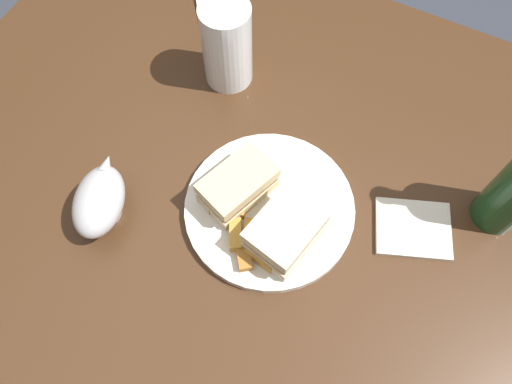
{
  "coord_description": "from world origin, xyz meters",
  "views": [
    {
      "loc": [
        -0.17,
        0.29,
        1.48
      ],
      "look_at": [
        -0.03,
        0.01,
        0.8
      ],
      "focal_mm": 35.32,
      "sensor_mm": 36.0,
      "label": 1
    }
  ],
  "objects_px": {
    "plate": "(269,209)",
    "pint_glass": "(227,49)",
    "gravy_boat": "(99,201)",
    "napkin": "(413,229)",
    "sandwich_half_right": "(285,232)",
    "sandwich_half_left": "(236,185)",
    "fork": "(202,8)"
  },
  "relations": [
    {
      "from": "plate",
      "to": "pint_glass",
      "type": "bearing_deg",
      "value": -48.57
    },
    {
      "from": "plate",
      "to": "gravy_boat",
      "type": "height_order",
      "value": "gravy_boat"
    },
    {
      "from": "plate",
      "to": "sandwich_half_left",
      "type": "xyz_separation_m",
      "value": [
        0.05,
        0.0,
        0.03
      ]
    },
    {
      "from": "gravy_boat",
      "to": "sandwich_half_right",
      "type": "bearing_deg",
      "value": -163.5
    },
    {
      "from": "sandwich_half_left",
      "to": "napkin",
      "type": "xyz_separation_m",
      "value": [
        -0.26,
        -0.07,
        -0.04
      ]
    },
    {
      "from": "sandwich_half_left",
      "to": "napkin",
      "type": "bearing_deg",
      "value": -164.91
    },
    {
      "from": "pint_glass",
      "to": "fork",
      "type": "bearing_deg",
      "value": -43.6
    },
    {
      "from": "pint_glass",
      "to": "napkin",
      "type": "height_order",
      "value": "pint_glass"
    },
    {
      "from": "sandwich_half_right",
      "to": "napkin",
      "type": "bearing_deg",
      "value": -147.17
    },
    {
      "from": "napkin",
      "to": "plate",
      "type": "bearing_deg",
      "value": 18.63
    },
    {
      "from": "sandwich_half_right",
      "to": "sandwich_half_left",
      "type": "bearing_deg",
      "value": -20.41
    },
    {
      "from": "sandwich_half_left",
      "to": "pint_glass",
      "type": "xyz_separation_m",
      "value": [
        0.12,
        -0.2,
        0.03
      ]
    },
    {
      "from": "pint_glass",
      "to": "napkin",
      "type": "xyz_separation_m",
      "value": [
        -0.38,
        0.13,
        -0.06
      ]
    },
    {
      "from": "plate",
      "to": "pint_glass",
      "type": "distance_m",
      "value": 0.27
    },
    {
      "from": "sandwich_half_right",
      "to": "pint_glass",
      "type": "distance_m",
      "value": 0.32
    },
    {
      "from": "plate",
      "to": "fork",
      "type": "distance_m",
      "value": 0.42
    },
    {
      "from": "gravy_boat",
      "to": "napkin",
      "type": "xyz_separation_m",
      "value": [
        -0.42,
        -0.18,
        -0.04
      ]
    },
    {
      "from": "sandwich_half_right",
      "to": "napkin",
      "type": "distance_m",
      "value": 0.2
    },
    {
      "from": "sandwich_half_left",
      "to": "sandwich_half_right",
      "type": "bearing_deg",
      "value": 159.59
    },
    {
      "from": "sandwich_half_left",
      "to": "gravy_boat",
      "type": "bearing_deg",
      "value": 34.52
    },
    {
      "from": "napkin",
      "to": "fork",
      "type": "height_order",
      "value": "napkin"
    },
    {
      "from": "fork",
      "to": "sandwich_half_left",
      "type": "bearing_deg",
      "value": 179.14
    },
    {
      "from": "plate",
      "to": "napkin",
      "type": "xyz_separation_m",
      "value": [
        -0.2,
        -0.07,
        -0.0
      ]
    },
    {
      "from": "sandwich_half_right",
      "to": "napkin",
      "type": "relative_size",
      "value": 1.05
    },
    {
      "from": "plate",
      "to": "napkin",
      "type": "height_order",
      "value": "plate"
    },
    {
      "from": "sandwich_half_left",
      "to": "napkin",
      "type": "height_order",
      "value": "sandwich_half_left"
    },
    {
      "from": "fork",
      "to": "pint_glass",
      "type": "bearing_deg",
      "value": -171.82
    },
    {
      "from": "plate",
      "to": "gravy_boat",
      "type": "distance_m",
      "value": 0.25
    },
    {
      "from": "sandwich_half_right",
      "to": "gravy_boat",
      "type": "distance_m",
      "value": 0.27
    },
    {
      "from": "napkin",
      "to": "pint_glass",
      "type": "bearing_deg",
      "value": -18.81
    },
    {
      "from": "plate",
      "to": "gravy_boat",
      "type": "bearing_deg",
      "value": 27.45
    },
    {
      "from": "plate",
      "to": "gravy_boat",
      "type": "relative_size",
      "value": 1.9
    }
  ]
}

